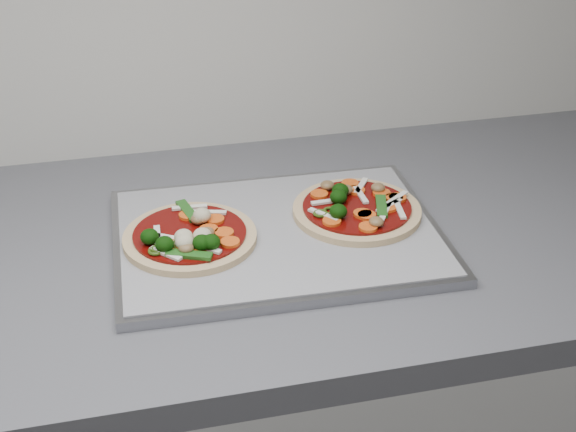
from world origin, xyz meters
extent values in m
cube|color=#57575D|center=(0.00, 1.30, 0.88)|extent=(3.60, 0.60, 0.04)
cube|color=gray|center=(0.06, 1.28, 0.91)|extent=(0.44, 0.33, 0.01)
cube|color=gray|center=(0.06, 1.28, 0.92)|extent=(0.42, 0.31, 0.00)
cylinder|color=#E0BB83|center=(-0.06, 1.28, 0.92)|extent=(0.19, 0.19, 0.01)
cylinder|color=#5F0702|center=(-0.06, 1.28, 0.93)|extent=(0.16, 0.16, 0.00)
torus|color=#324B13|center=(-0.08, 1.26, 0.93)|extent=(0.03, 0.03, 0.00)
ellipsoid|color=beige|center=(-0.04, 1.30, 0.94)|extent=(0.03, 0.03, 0.02)
ellipsoid|color=brown|center=(-0.04, 1.27, 0.94)|extent=(0.02, 0.02, 0.01)
cylinder|color=orange|center=(-0.02, 1.30, 0.93)|extent=(0.03, 0.03, 0.00)
cube|color=#25651E|center=(-0.07, 1.22, 0.93)|extent=(0.06, 0.03, 0.00)
cylinder|color=orange|center=(-0.05, 1.24, 0.93)|extent=(0.03, 0.03, 0.00)
cube|color=white|center=(-0.03, 1.32, 0.93)|extent=(0.05, 0.02, 0.00)
cube|color=white|center=(-0.10, 1.28, 0.93)|extent=(0.01, 0.05, 0.00)
torus|color=#324B13|center=(-0.08, 1.24, 0.93)|extent=(0.03, 0.03, 0.00)
ellipsoid|color=beige|center=(-0.07, 1.26, 0.94)|extent=(0.03, 0.03, 0.02)
ellipsoid|color=black|center=(-0.05, 1.24, 0.94)|extent=(0.03, 0.03, 0.02)
ellipsoid|color=brown|center=(-0.05, 1.30, 0.94)|extent=(0.02, 0.02, 0.01)
cube|color=#25651E|center=(-0.06, 1.33, 0.93)|extent=(0.03, 0.06, 0.00)
ellipsoid|color=black|center=(-0.04, 1.24, 0.94)|extent=(0.03, 0.03, 0.02)
cylinder|color=orange|center=(-0.09, 1.26, 0.93)|extent=(0.03, 0.03, 0.00)
cube|color=white|center=(-0.10, 1.23, 0.93)|extent=(0.04, 0.04, 0.00)
cylinder|color=orange|center=(-0.02, 1.27, 0.93)|extent=(0.03, 0.03, 0.00)
torus|color=#324B13|center=(-0.10, 1.25, 0.93)|extent=(0.03, 0.03, 0.00)
cube|color=white|center=(-0.09, 1.27, 0.93)|extent=(0.05, 0.03, 0.00)
torus|color=#324B13|center=(-0.11, 1.24, 0.93)|extent=(0.02, 0.02, 0.00)
ellipsoid|color=brown|center=(-0.07, 1.23, 0.94)|extent=(0.02, 0.02, 0.01)
ellipsoid|color=black|center=(-0.10, 1.24, 0.94)|extent=(0.03, 0.03, 0.02)
cylinder|color=orange|center=(-0.01, 1.24, 0.93)|extent=(0.04, 0.04, 0.00)
cube|color=white|center=(-0.08, 1.26, 0.93)|extent=(0.05, 0.03, 0.00)
cube|color=white|center=(-0.05, 1.24, 0.93)|extent=(0.04, 0.04, 0.00)
ellipsoid|color=beige|center=(-0.05, 1.25, 0.94)|extent=(0.03, 0.03, 0.02)
ellipsoid|color=black|center=(-0.11, 1.27, 0.94)|extent=(0.03, 0.03, 0.02)
cylinder|color=orange|center=(-0.06, 1.32, 0.93)|extent=(0.04, 0.04, 0.00)
cylinder|color=orange|center=(-0.08, 1.23, 0.93)|extent=(0.04, 0.04, 0.00)
cylinder|color=orange|center=(-0.04, 1.28, 0.93)|extent=(0.03, 0.03, 0.00)
cube|color=white|center=(-0.05, 1.34, 0.93)|extent=(0.05, 0.01, 0.00)
ellipsoid|color=beige|center=(-0.07, 1.24, 0.94)|extent=(0.03, 0.03, 0.02)
ellipsoid|color=brown|center=(-0.07, 1.26, 0.94)|extent=(0.03, 0.03, 0.01)
cylinder|color=#E0BB83|center=(0.17, 1.30, 0.92)|extent=(0.21, 0.21, 0.01)
cylinder|color=#5F0702|center=(0.17, 1.30, 0.93)|extent=(0.18, 0.18, 0.00)
cylinder|color=orange|center=(0.13, 1.26, 0.93)|extent=(0.04, 0.04, 0.00)
cube|color=white|center=(0.19, 1.35, 0.93)|extent=(0.03, 0.04, 0.00)
torus|color=#324B13|center=(0.14, 1.29, 0.93)|extent=(0.03, 0.03, 0.00)
torus|color=#324B13|center=(0.13, 1.29, 0.93)|extent=(0.03, 0.03, 0.00)
cube|color=white|center=(0.20, 1.27, 0.93)|extent=(0.03, 0.05, 0.00)
cylinder|color=orange|center=(0.18, 1.34, 0.93)|extent=(0.03, 0.03, 0.00)
ellipsoid|color=black|center=(0.15, 1.31, 0.94)|extent=(0.03, 0.03, 0.02)
cube|color=white|center=(0.23, 1.30, 0.93)|extent=(0.04, 0.04, 0.00)
ellipsoid|color=black|center=(0.14, 1.27, 0.94)|extent=(0.03, 0.03, 0.02)
cylinder|color=orange|center=(0.18, 1.36, 0.93)|extent=(0.03, 0.03, 0.00)
cylinder|color=orange|center=(0.18, 1.27, 0.93)|extent=(0.03, 0.03, 0.00)
cube|color=#25651E|center=(0.20, 1.29, 0.93)|extent=(0.03, 0.06, 0.00)
ellipsoid|color=brown|center=(0.18, 1.24, 0.94)|extent=(0.03, 0.03, 0.01)
cube|color=white|center=(0.19, 1.32, 0.93)|extent=(0.01, 0.05, 0.00)
torus|color=#324B13|center=(0.12, 1.29, 0.93)|extent=(0.03, 0.03, 0.00)
cube|color=white|center=(0.14, 1.32, 0.93)|extent=(0.05, 0.01, 0.00)
cylinder|color=orange|center=(0.23, 1.31, 0.93)|extent=(0.03, 0.03, 0.00)
cylinder|color=orange|center=(0.23, 1.31, 0.93)|extent=(0.04, 0.04, 0.00)
cube|color=white|center=(0.21, 1.29, 0.93)|extent=(0.05, 0.03, 0.00)
ellipsoid|color=brown|center=(0.21, 1.33, 0.94)|extent=(0.03, 0.03, 0.01)
cylinder|color=orange|center=(0.17, 1.24, 0.93)|extent=(0.03, 0.03, 0.00)
cube|color=white|center=(0.22, 1.27, 0.93)|extent=(0.01, 0.05, 0.00)
ellipsoid|color=black|center=(0.16, 1.33, 0.94)|extent=(0.03, 0.03, 0.02)
ellipsoid|color=brown|center=(0.17, 1.34, 0.94)|extent=(0.03, 0.03, 0.01)
cylinder|color=orange|center=(0.21, 1.28, 0.93)|extent=(0.03, 0.03, 0.00)
cube|color=white|center=(0.12, 1.28, 0.93)|extent=(0.04, 0.04, 0.00)
ellipsoid|color=brown|center=(0.15, 1.36, 0.94)|extent=(0.03, 0.03, 0.01)
cylinder|color=orange|center=(0.13, 1.34, 0.93)|extent=(0.03, 0.03, 0.00)
cylinder|color=orange|center=(0.17, 1.27, 0.93)|extent=(0.04, 0.04, 0.00)
cylinder|color=orange|center=(0.22, 1.32, 0.93)|extent=(0.03, 0.03, 0.00)
camera|label=1|loc=(-0.14, 0.39, 1.47)|focal=50.00mm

